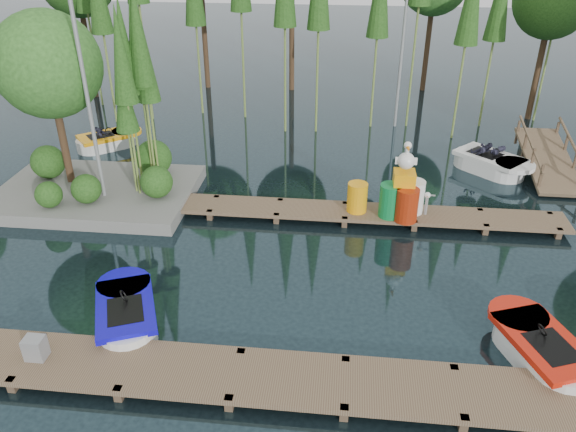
# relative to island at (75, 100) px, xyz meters

# --- Properties ---
(ground_plane) EXTENTS (90.00, 90.00, 0.00)m
(ground_plane) POSITION_rel_island_xyz_m (6.30, -3.29, -3.18)
(ground_plane) COLOR #1C2E34
(near_dock) EXTENTS (18.00, 1.50, 0.50)m
(near_dock) POSITION_rel_island_xyz_m (6.30, -7.79, -2.95)
(near_dock) COLOR brown
(near_dock) RESTS_ON ground
(far_dock) EXTENTS (15.00, 1.20, 0.50)m
(far_dock) POSITION_rel_island_xyz_m (7.30, -0.79, -2.95)
(far_dock) COLOR brown
(far_dock) RESTS_ON ground
(island) EXTENTS (6.20, 4.20, 6.75)m
(island) POSITION_rel_island_xyz_m (0.00, 0.00, 0.00)
(island) COLOR slate
(island) RESTS_ON ground
(lamp_island) EXTENTS (0.30, 0.30, 7.25)m
(lamp_island) POSITION_rel_island_xyz_m (0.80, -0.79, 1.08)
(lamp_island) COLOR gray
(lamp_island) RESTS_ON ground
(lamp_rear) EXTENTS (0.30, 0.30, 7.25)m
(lamp_rear) POSITION_rel_island_xyz_m (10.30, 7.71, 1.08)
(lamp_rear) COLOR gray
(lamp_rear) RESTS_ON ground
(ramp) EXTENTS (1.50, 3.94, 1.49)m
(ramp) POSITION_rel_island_xyz_m (15.30, 3.21, -2.60)
(ramp) COLOR brown
(ramp) RESTS_ON ground
(boat_blue) EXTENTS (2.20, 3.02, 0.93)m
(boat_blue) POSITION_rel_island_xyz_m (3.51, -6.23, -2.91)
(boat_blue) COLOR white
(boat_blue) RESTS_ON ground
(boat_red) EXTENTS (2.16, 3.05, 0.94)m
(boat_red) POSITION_rel_island_xyz_m (12.46, -6.43, -2.91)
(boat_red) COLOR white
(boat_red) RESTS_ON ground
(boat_yellow_far) EXTENTS (2.72, 2.56, 1.29)m
(boat_yellow_far) POSITION_rel_island_xyz_m (-1.06, 4.01, -2.91)
(boat_yellow_far) COLOR white
(boat_yellow_far) RESTS_ON ground
(boat_white_far) EXTENTS (3.04, 2.98, 1.39)m
(boat_white_far) POSITION_rel_island_xyz_m (13.39, 3.27, -2.87)
(boat_white_far) COLOR white
(boat_white_far) RESTS_ON ground
(utility_cabinet) EXTENTS (0.40, 0.34, 0.49)m
(utility_cabinet) POSITION_rel_island_xyz_m (2.23, -7.79, -2.64)
(utility_cabinet) COLOR gray
(utility_cabinet) RESTS_ON near_dock
(yellow_barrel) EXTENTS (0.60, 0.60, 0.89)m
(yellow_barrel) POSITION_rel_island_xyz_m (8.65, -0.79, -2.44)
(yellow_barrel) COLOR #FFA40D
(yellow_barrel) RESTS_ON far_dock
(drum_cluster) EXTENTS (1.33, 1.22, 2.30)m
(drum_cluster) POSITION_rel_island_xyz_m (9.98, -0.95, -2.21)
(drum_cluster) COLOR #0D7837
(drum_cluster) RESTS_ON far_dock
(seagull_post) EXTENTS (0.45, 0.24, 0.72)m
(seagull_post) POSITION_rel_island_xyz_m (10.68, -0.79, -2.40)
(seagull_post) COLOR gray
(seagull_post) RESTS_ON far_dock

